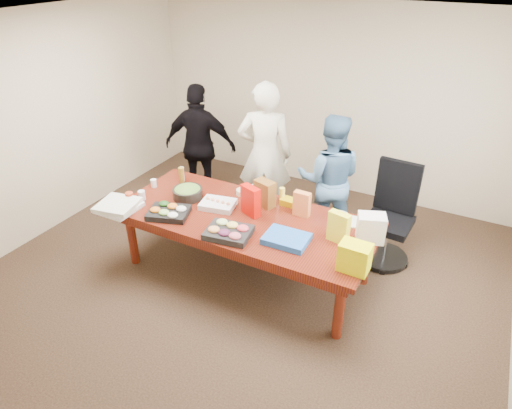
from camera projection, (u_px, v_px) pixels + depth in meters
The scene contains 36 objects.
floor at pixel (246, 272), 5.17m from camera, with size 5.50×5.00×0.02m, color #47301E.
ceiling at pixel (242, 21), 3.80m from camera, with size 5.50×5.00×0.02m, color white.
wall_back at pixel (329, 100), 6.40m from camera, with size 5.50×0.04×2.70m, color beige.
wall_front at pixel (33, 328), 2.58m from camera, with size 5.50×0.04×2.70m, color beige.
wall_left at pixel (54, 122), 5.60m from camera, with size 0.04×5.00×2.70m, color beige.
conference_table at pixel (245, 245), 4.97m from camera, with size 2.80×1.20×0.75m, color #4C1C0F.
office_chair at pixel (389, 219), 5.07m from camera, with size 0.59×0.59×1.15m, color black.
person_center at pixel (265, 155), 5.69m from camera, with size 0.69×0.46×1.90m, color silver.
person_right at pixel (329, 179), 5.40m from camera, with size 0.79×0.62×1.63m, color #436A92.
person_left at pixel (200, 146), 6.19m from camera, with size 1.01×0.42×1.72m, color black.
veggie_tray at pixel (169, 213), 4.79m from camera, with size 0.42×0.33×0.06m, color black.
fruit_tray at pixel (229, 233), 4.45m from camera, with size 0.44×0.35×0.07m, color black.
sheet_cake at pixel (218, 204), 4.94m from camera, with size 0.37×0.28×0.07m, color white.
salad_bowl at pixel (188, 193), 5.12m from camera, with size 0.34×0.34×0.11m, color black.
chip_bag_blue at pixel (286, 239), 4.36m from camera, with size 0.43×0.32×0.06m, color blue.
chip_bag_red at pixel (250, 201), 4.75m from camera, with size 0.23×0.09×0.33m, color #C30E04.
chip_bag_yellow at pixel (339, 227), 4.31m from camera, with size 0.21×0.09×0.32m, color yellow.
chip_bag_orange at pixel (302, 204), 4.74m from camera, with size 0.18×0.08×0.28m, color orange.
mayo_jar at pixel (254, 191), 5.13m from camera, with size 0.09×0.09×0.14m, color white.
mustard_bottle at pixel (282, 195), 5.02m from camera, with size 0.06×0.06×0.18m, color yellow.
dressing_bottle at pixel (181, 175), 5.42m from camera, with size 0.06×0.06×0.20m, color olive.
ranch_bottle at pixel (182, 174), 5.46m from camera, with size 0.06×0.06×0.19m, color silver.
banana_bunch at pixel (291, 202), 4.97m from camera, with size 0.22×0.13×0.07m, color #D1AB04.
bread_loaf at pixel (260, 198), 5.02m from camera, with size 0.28×0.12×0.11m, color brown.
kraft_bag at pixel (265, 193), 4.92m from camera, with size 0.23×0.13×0.30m, color brown.
red_cup at pixel (130, 197), 5.02m from camera, with size 0.09×0.09×0.12m, color #AD391B.
clear_cup_a at pixel (142, 195), 5.08m from camera, with size 0.08×0.08×0.11m, color white.
clear_cup_b at pixel (154, 183), 5.35m from camera, with size 0.07×0.07×0.10m, color white.
pizza_box_lower at pixel (119, 207), 4.90m from camera, with size 0.40×0.40×0.05m, color white.
pizza_box_upper at pixel (118, 205), 4.86m from camera, with size 0.40×0.40×0.05m, color silver.
plate_a at pixel (352, 222), 4.68m from camera, with size 0.24×0.24×0.01m, color silver.
plate_b at pixel (339, 216), 4.78m from camera, with size 0.23×0.23×0.01m, color silver.
dip_bowl_a at pixel (295, 204), 4.97m from camera, with size 0.13×0.13×0.05m, color beige.
dip_bowl_b at pixel (243, 192), 5.20m from camera, with size 0.15×0.15×0.06m, color beige.
grocery_bag_white at pixel (371, 228), 4.33m from camera, with size 0.26×0.19×0.28m, color white.
grocery_bag_yellow at pixel (355, 257), 3.93m from camera, with size 0.27×0.19×0.27m, color #FAFC03.
Camera 1 is at (2.02, -3.54, 3.26)m, focal length 31.30 mm.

